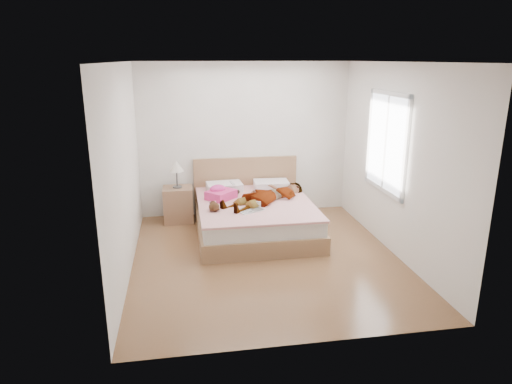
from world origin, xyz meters
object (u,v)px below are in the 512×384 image
at_px(bed, 254,215).
at_px(coffee_mug, 259,204).
at_px(woman, 267,193).
at_px(towel, 220,193).
at_px(nightstand, 178,202).
at_px(magazine, 250,210).
at_px(phone, 232,183).
at_px(plush_toy, 214,206).

bearing_deg(bed, coffee_mug, -87.53).
height_order(woman, bed, bed).
distance_m(towel, coffee_mug, 0.73).
xyz_separation_m(woman, nightstand, (-1.39, 0.67, -0.28)).
xyz_separation_m(magazine, nightstand, (-1.04, 1.13, -0.17)).
bearing_deg(bed, phone, 126.80).
distance_m(magazine, coffee_mug, 0.21).
bearing_deg(plush_toy, coffee_mug, 6.32).
xyz_separation_m(woman, plush_toy, (-0.86, -0.40, -0.04)).
height_order(phone, plush_toy, phone).
bearing_deg(plush_toy, magazine, -7.59).
relative_size(coffee_mug, plush_toy, 0.49).
relative_size(woman, coffee_mug, 13.69).
xyz_separation_m(woman, towel, (-0.72, 0.19, -0.02)).
bearing_deg(coffee_mug, phone, 113.07).
distance_m(towel, plush_toy, 0.60).
relative_size(woman, magazine, 3.52).
bearing_deg(woman, nightstand, -150.92).
relative_size(bed, magazine, 4.51).
relative_size(woman, plush_toy, 6.69).
xyz_separation_m(bed, magazine, (-0.13, -0.47, 0.24)).
distance_m(plush_toy, nightstand, 1.20).
relative_size(phone, towel, 0.19).
height_order(towel, nightstand, nightstand).
relative_size(towel, nightstand, 0.52).
distance_m(woman, phone, 0.64).
bearing_deg(nightstand, magazine, -47.27).
distance_m(coffee_mug, nightstand, 1.56).
distance_m(woman, magazine, 0.59).
height_order(phone, coffee_mug, phone).
height_order(towel, coffee_mug, towel).
bearing_deg(nightstand, bed, -29.13).
distance_m(woman, towel, 0.74).
xyz_separation_m(bed, nightstand, (-1.18, 0.66, 0.07)).
bearing_deg(bed, towel, 160.88).
xyz_separation_m(phone, nightstand, (-0.89, 0.27, -0.35)).
relative_size(woman, phone, 16.30).
height_order(coffee_mug, nightstand, nightstand).
height_order(towel, magazine, towel).
height_order(towel, plush_toy, towel).
bearing_deg(phone, coffee_mug, -102.20).
relative_size(towel, coffee_mug, 4.53).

